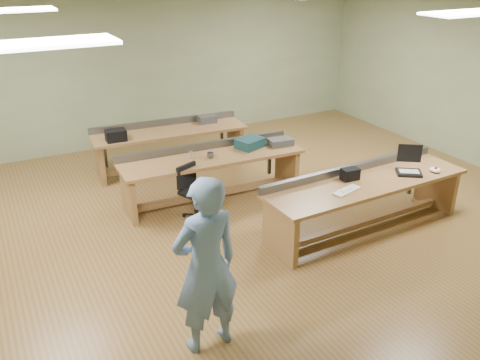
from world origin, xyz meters
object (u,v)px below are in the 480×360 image
(task_chair, at_px, (194,199))
(workbench_front, at_px, (365,193))
(laptop_base, at_px, (409,173))
(person, at_px, (206,267))
(parts_bin_grey, at_px, (280,142))
(drinks_can, at_px, (191,155))
(camera_bag, at_px, (350,174))
(workbench_back, at_px, (170,140))
(workbench_mid, at_px, (212,167))
(mug, at_px, (210,155))
(parts_bin_teal, at_px, (250,143))

(task_chair, bearing_deg, workbench_front, -58.84)
(workbench_front, bearing_deg, laptop_base, -10.85)
(person, bearing_deg, laptop_base, -166.90)
(parts_bin_grey, height_order, drinks_can, drinks_can)
(laptop_base, bearing_deg, parts_bin_grey, 152.73)
(camera_bag, relative_size, drinks_can, 2.05)
(person, bearing_deg, task_chair, -113.19)
(workbench_back, height_order, drinks_can, drinks_can)
(workbench_mid, bearing_deg, laptop_base, -39.53)
(laptop_base, relative_size, mug, 3.05)
(parts_bin_grey, bearing_deg, drinks_can, 175.82)
(workbench_back, xyz_separation_m, parts_bin_grey, (1.34, -1.61, 0.25))
(person, height_order, task_chair, person)
(workbench_mid, distance_m, workbench_back, 1.52)
(workbench_mid, distance_m, mug, 0.26)
(workbench_front, height_order, parts_bin_teal, parts_bin_teal)
(drinks_can, bearing_deg, camera_bag, -46.91)
(workbench_back, relative_size, parts_bin_grey, 7.06)
(camera_bag, bearing_deg, task_chair, 148.49)
(camera_bag, distance_m, parts_bin_teal, 1.89)
(person, height_order, parts_bin_grey, person)
(mug, bearing_deg, workbench_mid, 56.71)
(workbench_front, bearing_deg, camera_bag, 143.61)
(workbench_front, relative_size, parts_bin_teal, 7.30)
(person, relative_size, camera_bag, 7.66)
(person, bearing_deg, camera_bag, -158.03)
(workbench_front, relative_size, workbench_mid, 1.06)
(workbench_mid, xyz_separation_m, workbench_back, (-0.13, 1.51, -0.00))
(parts_bin_teal, height_order, parts_bin_grey, parts_bin_teal)
(workbench_mid, xyz_separation_m, parts_bin_teal, (0.71, 0.04, 0.27))
(workbench_back, height_order, laptop_base, workbench_back)
(parts_bin_grey, bearing_deg, mug, 179.65)
(workbench_front, relative_size, mug, 28.06)
(workbench_front, xyz_separation_m, mug, (-1.56, 1.79, 0.23))
(workbench_mid, bearing_deg, parts_bin_grey, -1.96)
(person, height_order, parts_bin_teal, person)
(workbench_mid, relative_size, drinks_can, 24.84)
(workbench_back, relative_size, mug, 25.13)
(workbench_back, bearing_deg, task_chair, -96.19)
(laptop_base, distance_m, parts_bin_teal, 2.51)
(parts_bin_teal, height_order, mug, parts_bin_teal)
(workbench_front, relative_size, camera_bag, 12.85)
(workbench_mid, xyz_separation_m, mug, (-0.06, -0.09, 0.24))
(camera_bag, bearing_deg, parts_bin_grey, 97.78)
(laptop_base, relative_size, camera_bag, 1.40)
(parts_bin_grey, relative_size, drinks_can, 3.34)
(workbench_front, height_order, camera_bag, camera_bag)
(workbench_front, relative_size, laptop_base, 9.21)
(mug, bearing_deg, workbench_front, -48.91)
(mug, distance_m, drinks_can, 0.30)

